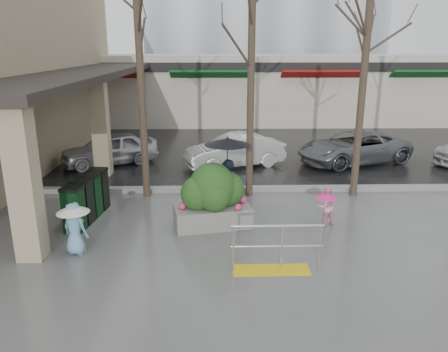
{
  "coord_description": "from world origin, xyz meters",
  "views": [
    {
      "loc": [
        0.14,
        -9.36,
        4.5
      ],
      "look_at": [
        0.37,
        1.37,
        1.3
      ],
      "focal_mm": 35.0,
      "sensor_mm": 36.0,
      "label": 1
    }
  ],
  "objects_px": {
    "news_boxes": "(87,198)",
    "car_a": "(110,149)",
    "planter": "(213,196)",
    "car_c": "(354,148)",
    "child_blue": "(74,223)",
    "car_b": "(235,151)",
    "handrail": "(275,254)",
    "tree_mideast": "(367,33)",
    "tree_west": "(138,24)",
    "child_pink": "(326,204)",
    "tree_midwest": "(252,19)",
    "woman": "(227,171)"
  },
  "relations": [
    {
      "from": "handrail",
      "to": "tree_mideast",
      "type": "height_order",
      "value": "tree_mideast"
    },
    {
      "from": "tree_west",
      "to": "child_blue",
      "type": "relative_size",
      "value": 5.62
    },
    {
      "from": "car_a",
      "to": "child_pink",
      "type": "bearing_deg",
      "value": 21.69
    },
    {
      "from": "child_blue",
      "to": "news_boxes",
      "type": "distance_m",
      "value": 2.06
    },
    {
      "from": "news_boxes",
      "to": "car_c",
      "type": "bearing_deg",
      "value": 40.11
    },
    {
      "from": "news_boxes",
      "to": "car_a",
      "type": "height_order",
      "value": "car_a"
    },
    {
      "from": "tree_west",
      "to": "car_b",
      "type": "bearing_deg",
      "value": 49.63
    },
    {
      "from": "tree_west",
      "to": "car_a",
      "type": "bearing_deg",
      "value": 117.54
    },
    {
      "from": "car_c",
      "to": "car_a",
      "type": "bearing_deg",
      "value": -109.71
    },
    {
      "from": "child_pink",
      "to": "planter",
      "type": "relative_size",
      "value": 0.49
    },
    {
      "from": "news_boxes",
      "to": "car_b",
      "type": "height_order",
      "value": "car_b"
    },
    {
      "from": "tree_west",
      "to": "tree_midwest",
      "type": "height_order",
      "value": "tree_midwest"
    },
    {
      "from": "child_pink",
      "to": "car_c",
      "type": "relative_size",
      "value": 0.23
    },
    {
      "from": "tree_midwest",
      "to": "tree_mideast",
      "type": "bearing_deg",
      "value": -0.0
    },
    {
      "from": "handrail",
      "to": "child_pink",
      "type": "relative_size",
      "value": 1.85
    },
    {
      "from": "tree_midwest",
      "to": "planter",
      "type": "distance_m",
      "value": 5.15
    },
    {
      "from": "child_blue",
      "to": "tree_mideast",
      "type": "bearing_deg",
      "value": -130.44
    },
    {
      "from": "news_boxes",
      "to": "child_pink",
      "type": "bearing_deg",
      "value": 2.59
    },
    {
      "from": "child_blue",
      "to": "car_a",
      "type": "distance_m",
      "value": 7.8
    },
    {
      "from": "car_c",
      "to": "news_boxes",
      "type": "bearing_deg",
      "value": -77.29
    },
    {
      "from": "planter",
      "to": "car_b",
      "type": "distance_m",
      "value": 5.86
    },
    {
      "from": "handrail",
      "to": "child_blue",
      "type": "distance_m",
      "value": 4.46
    },
    {
      "from": "child_pink",
      "to": "news_boxes",
      "type": "distance_m",
      "value": 6.32
    },
    {
      "from": "handrail",
      "to": "car_c",
      "type": "relative_size",
      "value": 0.42
    },
    {
      "from": "car_a",
      "to": "car_b",
      "type": "height_order",
      "value": "same"
    },
    {
      "from": "tree_west",
      "to": "car_c",
      "type": "xyz_separation_m",
      "value": [
        7.66,
        3.87,
        -4.45
      ]
    },
    {
      "from": "child_pink",
      "to": "child_blue",
      "type": "distance_m",
      "value": 6.19
    },
    {
      "from": "child_blue",
      "to": "car_c",
      "type": "height_order",
      "value": "car_c"
    },
    {
      "from": "planter",
      "to": "car_c",
      "type": "bearing_deg",
      "value": 48.26
    },
    {
      "from": "car_b",
      "to": "news_boxes",
      "type": "bearing_deg",
      "value": -58.08
    },
    {
      "from": "planter",
      "to": "news_boxes",
      "type": "height_order",
      "value": "planter"
    },
    {
      "from": "tree_west",
      "to": "news_boxes",
      "type": "xyz_separation_m",
      "value": [
        -1.3,
        -1.87,
        -4.49
      ]
    },
    {
      "from": "car_c",
      "to": "child_blue",
      "type": "bearing_deg",
      "value": -68.02
    },
    {
      "from": "child_blue",
      "to": "handrail",
      "type": "bearing_deg",
      "value": -169.52
    },
    {
      "from": "woman",
      "to": "car_a",
      "type": "bearing_deg",
      "value": -72.15
    },
    {
      "from": "tree_mideast",
      "to": "planter",
      "type": "relative_size",
      "value": 3.11
    },
    {
      "from": "tree_mideast",
      "to": "planter",
      "type": "bearing_deg",
      "value": -151.63
    },
    {
      "from": "car_a",
      "to": "tree_west",
      "type": "bearing_deg",
      "value": 0.94
    },
    {
      "from": "handrail",
      "to": "news_boxes",
      "type": "height_order",
      "value": "news_boxes"
    },
    {
      "from": "tree_mideast",
      "to": "child_pink",
      "type": "distance_m",
      "value": 5.13
    },
    {
      "from": "handrail",
      "to": "tree_mideast",
      "type": "xyz_separation_m",
      "value": [
        3.14,
        4.8,
        4.48
      ]
    },
    {
      "from": "woman",
      "to": "tree_west",
      "type": "bearing_deg",
      "value": -58.24
    },
    {
      "from": "tree_west",
      "to": "car_a",
      "type": "distance_m",
      "value": 6.2
    },
    {
      "from": "child_pink",
      "to": "child_blue",
      "type": "bearing_deg",
      "value": -4.84
    },
    {
      "from": "tree_midwest",
      "to": "car_c",
      "type": "distance_m",
      "value": 7.49
    },
    {
      "from": "child_pink",
      "to": "news_boxes",
      "type": "bearing_deg",
      "value": -23.74
    },
    {
      "from": "planter",
      "to": "car_a",
      "type": "relative_size",
      "value": 0.57
    },
    {
      "from": "handrail",
      "to": "tree_west",
      "type": "height_order",
      "value": "tree_west"
    },
    {
      "from": "child_pink",
      "to": "car_a",
      "type": "relative_size",
      "value": 0.28
    },
    {
      "from": "handrail",
      "to": "news_boxes",
      "type": "distance_m",
      "value": 5.5
    }
  ]
}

